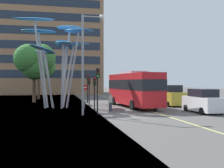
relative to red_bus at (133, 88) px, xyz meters
The scene contains 18 objects.
ground 8.13m from the red_bus, 111.74° to the right, with size 120.00×240.00×0.10m.
red_bus is the anchor object (origin of this frame).
leaf_sculpture 9.29m from the red_bus, behind, with size 8.45×8.15×9.42m.
traffic_light_kerb_near 7.95m from the red_bus, 127.38° to the right, with size 0.28×0.42×3.83m.
traffic_light_kerb_far 5.15m from the red_bus, 151.68° to the right, with size 0.28×0.42×3.20m.
traffic_light_island_mid 5.79m from the red_bus, 138.33° to the left, with size 0.28×0.42×3.24m.
traffic_light_opposite 7.71m from the red_bus, 123.38° to the left, with size 0.28×0.42×3.78m.
car_parked_near 7.88m from the red_bus, 54.37° to the right, with size 1.99×4.53×2.09m.
car_parked_mid 4.83m from the red_bus, ahead, with size 2.05×4.33×2.36m.
car_parked_far 9.18m from the red_bus, 60.01° to the left, with size 2.06×4.24×2.16m.
car_side_street 15.69m from the red_bus, 72.30° to the left, with size 2.01×4.19×2.10m.
car_far_side 22.19m from the red_bus, 78.50° to the left, with size 2.00×4.42×2.08m.
street_lamp 8.83m from the red_bus, 132.64° to the right, with size 1.89×0.44×8.26m.
tree_pavement_near 14.29m from the red_bus, 141.39° to the left, with size 5.35×4.30×7.71m.
tree_pavement_far 19.33m from the red_bus, 123.82° to the left, with size 4.85×5.52×8.31m.
pedestrian 5.08m from the red_bus, 131.13° to the right, with size 0.34×0.34×1.69m.
no_entry_sign 5.31m from the red_bus, behind, with size 0.60×0.12×2.45m.
backdrop_building 40.41m from the red_bus, 107.35° to the left, with size 27.28×15.35×21.18m.
Camera 1 is at (-5.73, -20.74, 2.70)m, focal length 43.28 mm.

